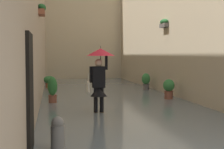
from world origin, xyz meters
The scene contains 9 objects.
ground_plane centered at (0.00, -10.25, 0.00)m, with size 60.00×60.00×0.00m, color gray.
flood_water centered at (0.00, -10.25, 0.05)m, with size 6.19×26.49×0.09m, color slate.
building_facade_far centered at (0.00, -21.39, 5.33)m, with size 8.99×1.80×10.66m, color beige.
person_wading centered at (0.90, -6.47, 1.37)m, with size 0.85×0.85×2.07m.
potted_plant_near_right centered at (2.27, -8.78, 0.55)m, with size 0.35×0.35×1.03m.
potted_plant_mid_left centered at (-2.19, -8.99, 0.49)m, with size 0.45×0.45×0.86m.
potted_plant_far_right centered at (2.43, -14.19, 0.43)m, with size 0.60×0.60×0.71m.
potted_plant_near_left centered at (-2.28, -12.51, 0.51)m, with size 0.42×0.42×0.90m.
mooring_bollard centered at (2.20, -2.63, 0.36)m, with size 0.25×0.25×0.72m.
Camera 1 is at (2.29, 3.33, 1.82)m, focal length 53.52 mm.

